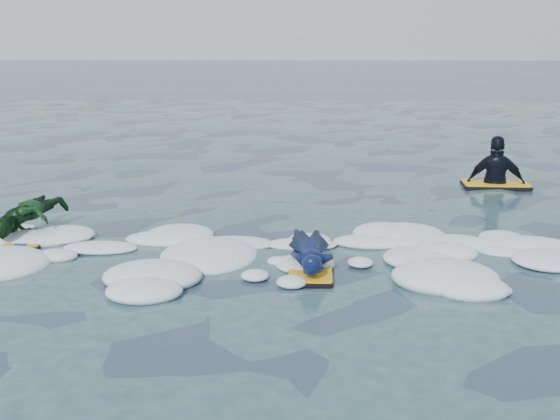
# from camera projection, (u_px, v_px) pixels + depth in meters

# --- Properties ---
(ground) EXTENTS (120.00, 120.00, 0.00)m
(ground) POSITION_uv_depth(u_px,v_px,m) (262.00, 287.00, 7.93)
(ground) COLOR #19293D
(ground) RESTS_ON ground
(foam_band) EXTENTS (12.00, 3.10, 0.30)m
(foam_band) POSITION_uv_depth(u_px,v_px,m) (267.00, 258.00, 8.93)
(foam_band) COLOR white
(foam_band) RESTS_ON ground
(prone_woman_unit) EXTENTS (0.58, 1.47, 0.37)m
(prone_woman_unit) POSITION_uv_depth(u_px,v_px,m) (310.00, 253.00, 8.50)
(prone_woman_unit) COLOR black
(prone_woman_unit) RESTS_ON ground
(prone_child_unit) EXTENTS (0.96, 1.47, 0.53)m
(prone_child_unit) POSITION_uv_depth(u_px,v_px,m) (30.00, 219.00, 9.70)
(prone_child_unit) COLOR black
(prone_child_unit) RESTS_ON ground
(waiting_rider_unit) EXTENTS (1.23, 0.71, 1.80)m
(waiting_rider_unit) POSITION_uv_depth(u_px,v_px,m) (496.00, 185.00, 12.91)
(waiting_rider_unit) COLOR black
(waiting_rider_unit) RESTS_ON ground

